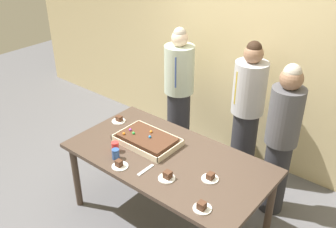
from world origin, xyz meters
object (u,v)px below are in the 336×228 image
object	(u,v)px
drink_cup_middle	(115,147)
cake_server_utensil	(146,170)
plated_slice_near_right	(120,165)
person_striped_tie_right	(179,92)
drink_cup_nearest	(116,154)
person_serving_front	(247,110)
plated_slice_center_front	(167,176)
person_green_shirt_behind	(281,139)
sheet_cake	(147,140)
plated_slice_far_left	(210,177)
plated_slice_far_right	(202,207)
plated_slice_near_left	(119,120)
party_table	(168,163)

from	to	relation	value
drink_cup_middle	cake_server_utensil	size ratio (longest dim) A/B	0.50
plated_slice_near_right	person_striped_tie_right	size ratio (longest dim) A/B	0.09
drink_cup_nearest	person_serving_front	distance (m)	1.60
plated_slice_center_front	person_green_shirt_behind	size ratio (longest dim) A/B	0.09
plated_slice_near_right	drink_cup_middle	size ratio (longest dim) A/B	1.50
sheet_cake	plated_slice_far_left	xyz separation A→B (m)	(0.80, -0.08, -0.02)
plated_slice_center_front	person_green_shirt_behind	xyz separation A→B (m)	(0.54, 1.10, 0.05)
plated_slice_near_right	plated_slice_far_right	world-z (taller)	plated_slice_far_right
plated_slice_center_front	plated_slice_near_left	bearing A→B (deg)	157.61
sheet_cake	plated_slice_near_left	world-z (taller)	sheet_cake
cake_server_utensil	person_striped_tie_right	bearing A→B (deg)	116.56
plated_slice_center_front	drink_cup_nearest	bearing A→B (deg)	-172.66
plated_slice_center_front	drink_cup_middle	xyz separation A→B (m)	(-0.65, 0.01, 0.03)
person_striped_tie_right	sheet_cake	bearing A→B (deg)	-0.04
plated_slice_near_right	plated_slice_center_front	bearing A→B (deg)	17.85
person_green_shirt_behind	plated_slice_near_left	bearing A→B (deg)	-13.92
sheet_cake	cake_server_utensil	bearing A→B (deg)	-49.98
person_serving_front	person_green_shirt_behind	size ratio (longest dim) A/B	1.00
cake_server_utensil	plated_slice_far_left	bearing A→B (deg)	26.82
drink_cup_nearest	cake_server_utensil	distance (m)	0.34
plated_slice_near_left	party_table	bearing A→B (deg)	-11.39
plated_slice_far_right	plated_slice_center_front	distance (m)	0.46
drink_cup_middle	person_green_shirt_behind	world-z (taller)	person_green_shirt_behind
plated_slice_near_right	person_green_shirt_behind	xyz separation A→B (m)	(0.98, 1.24, 0.06)
party_table	person_green_shirt_behind	world-z (taller)	person_green_shirt_behind
plated_slice_far_left	drink_cup_middle	size ratio (longest dim) A/B	1.50
sheet_cake	person_serving_front	size ratio (longest dim) A/B	0.37
plated_slice_near_left	cake_server_utensil	xyz separation A→B (m)	(0.81, -0.46, -0.02)
plated_slice_center_front	person_serving_front	size ratio (longest dim) A/B	0.09
plated_slice_near_right	person_serving_front	size ratio (longest dim) A/B	0.09
party_table	plated_slice_far_left	world-z (taller)	plated_slice_far_left
sheet_cake	cake_server_utensil	xyz separation A→B (m)	(0.29, -0.34, -0.03)
plated_slice_far_right	person_striped_tie_right	bearing A→B (deg)	133.14
party_table	plated_slice_near_right	distance (m)	0.48
plated_slice_near_right	person_striped_tie_right	xyz separation A→B (m)	(-0.46, 1.46, 0.05)
plated_slice_center_front	drink_cup_nearest	distance (m)	0.57
drink_cup_nearest	person_green_shirt_behind	distance (m)	1.60
person_green_shirt_behind	plated_slice_center_front	bearing A→B (deg)	26.96
party_table	plated_slice_near_left	xyz separation A→B (m)	(-0.83, 0.17, 0.10)
plated_slice_far_right	party_table	bearing A→B (deg)	149.89
party_table	plated_slice_far_right	xyz separation A→B (m)	(0.65, -0.38, 0.11)
drink_cup_middle	plated_slice_near_right	bearing A→B (deg)	-35.54
drink_cup_nearest	cake_server_utensil	size ratio (longest dim) A/B	0.50
cake_server_utensil	person_serving_front	distance (m)	1.49
plated_slice_near_left	person_green_shirt_behind	distance (m)	1.71
sheet_cake	plated_slice_far_left	world-z (taller)	sheet_cake
plated_slice_near_right	person_green_shirt_behind	bearing A→B (deg)	51.71
plated_slice_near_left	drink_cup_middle	bearing A→B (deg)	-47.39
party_table	sheet_cake	distance (m)	0.33
party_table	person_serving_front	distance (m)	1.20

